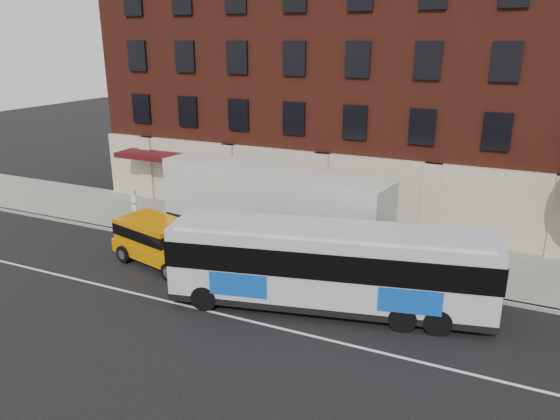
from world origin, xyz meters
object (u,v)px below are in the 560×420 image
at_px(city_bus, 329,264).
at_px(yellow_suv, 159,239).
at_px(shipping_container, 271,209).
at_px(sign_pole, 136,209).

distance_m(city_bus, yellow_suv, 8.78).
distance_m(yellow_suv, shipping_container, 5.68).
relative_size(sign_pole, shipping_container, 0.20).
height_order(yellow_suv, shipping_container, shipping_container).
distance_m(sign_pole, shipping_container, 7.53).
bearing_deg(yellow_suv, sign_pole, 143.17).
distance_m(sign_pole, city_bus, 12.66).
distance_m(city_bus, shipping_container, 6.86).
bearing_deg(shipping_container, city_bus, -45.46).
height_order(city_bus, shipping_container, shipping_container).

